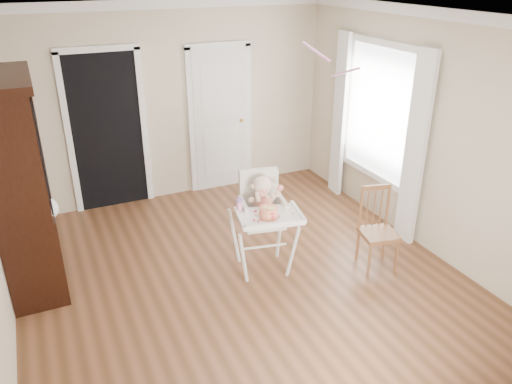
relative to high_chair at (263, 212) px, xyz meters
name	(u,v)px	position (x,y,z in m)	size (l,w,h in m)	color
floor	(244,281)	(-0.28, -0.14, -0.71)	(5.00, 5.00, 0.00)	#56341D
ceiling	(241,16)	(-0.28, -0.14, 1.99)	(5.00, 5.00, 0.00)	white
wall_back	(171,103)	(-0.28, 2.36, 0.64)	(4.50, 4.50, 0.00)	beige
wall_right	(426,134)	(1.97, -0.14, 0.64)	(5.00, 5.00, 0.00)	beige
crown_molding	(241,23)	(-0.28, -0.14, 1.93)	(4.50, 5.00, 0.12)	white
doorway	(107,129)	(-1.18, 2.34, 0.40)	(1.06, 0.05, 2.22)	black
closet_door	(220,121)	(0.42, 2.33, 0.32)	(0.96, 0.09, 2.13)	white
window_right	(376,121)	(1.90, 0.66, 0.58)	(0.13, 1.84, 2.30)	white
high_chair	(263,212)	(0.00, 0.00, 0.00)	(0.79, 0.92, 1.15)	white
baby	(262,198)	(0.01, 0.03, 0.15)	(0.31, 0.27, 0.47)	beige
cake	(269,212)	(-0.07, -0.28, 0.14)	(0.24, 0.24, 0.11)	silver
sippy_cup	(239,205)	(-0.29, -0.05, 0.16)	(0.07, 0.07, 0.17)	pink
china_cabinet	(21,186)	(-2.27, 0.81, 0.39)	(0.58, 1.30, 2.20)	black
dining_chair	(378,231)	(1.19, -0.44, -0.28)	(0.44, 0.44, 0.92)	brown
streamer	(316,52)	(0.79, 0.39, 1.55)	(0.03, 0.50, 0.02)	pink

